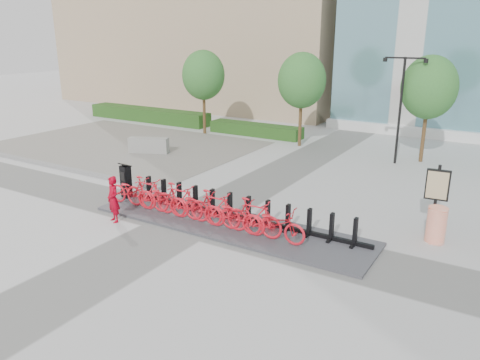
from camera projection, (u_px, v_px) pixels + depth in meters
The scene contains 25 objects.
ground at pixel (191, 221), 15.68m from camera, with size 120.00×120.00×0.00m, color #A2A2A2.
gravel_patch at pixel (124, 145), 26.34m from camera, with size 14.00×14.00×0.00m, color #59554C.
curb at pixel (47, 164), 22.17m from camera, with size 14.00×0.25×0.15m, color gray.
hedge_a at pixel (148, 115), 33.49m from camera, with size 10.00×1.40×0.90m, color #1D4013.
hedge_b at pixel (256, 130), 28.81m from camera, with size 6.00×1.20×0.70m, color #1D4013.
tree_0 at pixel (203, 75), 28.35m from camera, with size 2.60×2.60×5.10m.
tree_1 at pixel (302, 81), 25.13m from camera, with size 2.60×2.60×5.10m.
tree_2 at pixel (429, 88), 21.90m from camera, with size 2.60×2.60×5.10m.
streetlamp at pixel (401, 98), 21.72m from camera, with size 2.00×0.20×5.00m.
dock_pad at pixel (229, 225), 15.26m from camera, with size 9.60×2.40×0.08m, color #424248.
dock_rail_posts at pixel (238, 207), 15.48m from camera, with size 8.02×0.50×0.85m, color black, non-canonical shape.
bike_0 at pixel (132, 191), 16.75m from camera, with size 0.69×1.99×1.04m, color red.
bike_1 at pixel (147, 193), 16.37m from camera, with size 0.54×1.93×1.16m, color red.
bike_2 at pixel (163, 198), 16.03m from camera, with size 0.69×1.99×1.04m, color red.
bike_3 at pixel (179, 200), 15.66m from camera, with size 0.54×1.93×1.16m, color red.
bike_4 at pixel (197, 206), 15.32m from camera, with size 0.69×1.99×1.04m, color red.
bike_5 at pixel (215, 208), 14.94m from camera, with size 0.54×1.93×1.16m, color red.
bike_6 at pixel (234, 214), 14.60m from camera, with size 0.69×1.99×1.04m, color red.
bike_7 at pixel (254, 217), 14.23m from camera, with size 0.54×1.93×1.16m, color red.
bike_8 at pixel (275, 224), 13.89m from camera, with size 0.69×1.99×1.04m, color red.
kiosk at pixel (126, 181), 17.54m from camera, with size 0.46×0.40×1.35m.
worker_red at pixel (113, 199), 15.41m from camera, with size 0.57×0.37×1.56m, color #A10015.
construction_barrel at pixel (436, 225), 13.96m from camera, with size 0.57×0.57×1.10m, color #FF3700.
jersey_barrier at pixel (149, 145), 24.54m from camera, with size 2.08×0.57×0.80m, color gray.
map_sign at pixel (437, 188), 14.49m from camera, with size 0.72×0.17×2.17m.
Camera 1 is at (8.96, -11.57, 6.00)m, focal length 35.00 mm.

